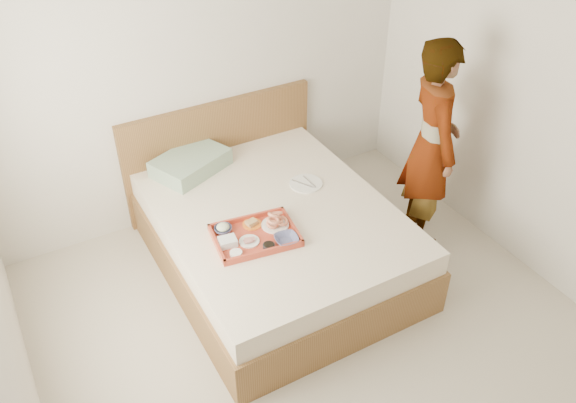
% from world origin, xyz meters
% --- Properties ---
extents(ground, '(3.50, 4.00, 0.01)m').
position_xyz_m(ground, '(0.00, 0.00, 0.00)').
color(ground, '#BAB29D').
rests_on(ground, ground).
extents(wall_back, '(3.50, 0.01, 2.60)m').
position_xyz_m(wall_back, '(0.00, 2.00, 1.30)').
color(wall_back, silver).
rests_on(wall_back, ground).
extents(bed, '(1.65, 2.00, 0.53)m').
position_xyz_m(bed, '(0.07, 1.00, 0.27)').
color(bed, brown).
rests_on(bed, ground).
extents(headboard, '(1.65, 0.06, 0.95)m').
position_xyz_m(headboard, '(0.07, 1.97, 0.47)').
color(headboard, brown).
rests_on(headboard, ground).
extents(pillow, '(0.66, 0.57, 0.13)m').
position_xyz_m(pillow, '(-0.26, 1.77, 0.60)').
color(pillow, '#90A891').
rests_on(pillow, bed).
extents(tray, '(0.60, 0.48, 0.05)m').
position_xyz_m(tray, '(-0.19, 0.79, 0.56)').
color(tray, '#AD3F25').
rests_on(tray, bed).
extents(prawn_plate, '(0.22, 0.22, 0.01)m').
position_xyz_m(prawn_plate, '(-0.02, 0.83, 0.55)').
color(prawn_plate, white).
rests_on(prawn_plate, tray).
extents(navy_bowl_big, '(0.18, 0.18, 0.04)m').
position_xyz_m(navy_bowl_big, '(-0.03, 0.64, 0.56)').
color(navy_bowl_big, '#16194F').
rests_on(navy_bowl_big, tray).
extents(sauce_dish, '(0.09, 0.09, 0.03)m').
position_xyz_m(sauce_dish, '(-0.17, 0.64, 0.56)').
color(sauce_dish, black).
rests_on(sauce_dish, tray).
extents(meat_plate, '(0.15, 0.15, 0.01)m').
position_xyz_m(meat_plate, '(-0.25, 0.76, 0.55)').
color(meat_plate, white).
rests_on(meat_plate, tray).
extents(bread_plate, '(0.15, 0.15, 0.01)m').
position_xyz_m(bread_plate, '(-0.15, 0.91, 0.55)').
color(bread_plate, orange).
rests_on(bread_plate, tray).
extents(salad_bowl, '(0.14, 0.14, 0.04)m').
position_xyz_m(salad_bowl, '(-0.36, 0.94, 0.56)').
color(salad_bowl, '#16194F').
rests_on(salad_bowl, tray).
extents(plastic_tub, '(0.13, 0.11, 0.05)m').
position_xyz_m(plastic_tub, '(-0.39, 0.80, 0.57)').
color(plastic_tub, silver).
rests_on(plastic_tub, tray).
extents(cheese_round, '(0.09, 0.09, 0.03)m').
position_xyz_m(cheese_round, '(-0.38, 0.68, 0.56)').
color(cheese_round, white).
rests_on(cheese_round, tray).
extents(dinner_plate, '(0.29, 0.29, 0.01)m').
position_xyz_m(dinner_plate, '(0.43, 1.17, 0.54)').
color(dinner_plate, white).
rests_on(dinner_plate, bed).
extents(person, '(0.58, 0.70, 1.65)m').
position_xyz_m(person, '(1.28, 0.78, 0.83)').
color(person, white).
rests_on(person, ground).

